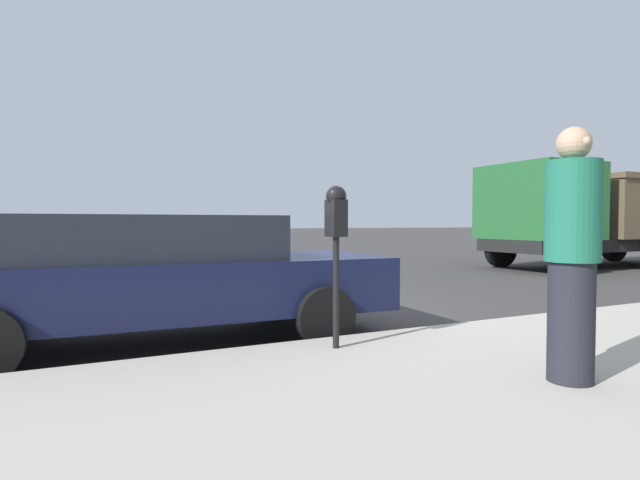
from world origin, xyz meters
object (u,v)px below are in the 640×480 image
(car_navy, at_px, (159,274))
(dump_truck, at_px, (601,213))
(pedestrian, at_px, (572,254))
(parking_meter, at_px, (336,224))

(car_navy, xyz_separation_m, dump_truck, (4.13, -13.25, 0.86))
(pedestrian, bearing_deg, dump_truck, -137.68)
(parking_meter, distance_m, car_navy, 2.17)
(car_navy, bearing_deg, parking_meter, 41.80)
(parking_meter, relative_size, pedestrian, 0.81)
(car_navy, height_order, dump_truck, dump_truck)
(car_navy, bearing_deg, dump_truck, 109.25)
(car_navy, distance_m, pedestrian, 4.05)
(parking_meter, height_order, car_navy, parking_meter)
(car_navy, relative_size, dump_truck, 0.66)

